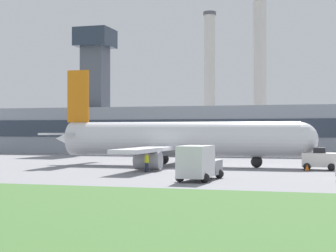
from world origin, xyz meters
name	(u,v)px	position (x,y,z in m)	size (l,w,h in m)	color
ground_plane	(175,169)	(0.00, 0.00, 0.00)	(400.00, 400.00, 0.00)	gray
terminal_building	(229,128)	(-1.26, 36.17, 4.17)	(83.16, 11.43, 21.12)	#8C939E
smokestack_left	(210,80)	(-10.48, 64.24, 14.59)	(2.70, 2.70, 28.96)	beige
smokestack_right	(260,50)	(-0.15, 66.26, 20.79)	(3.16, 3.16, 41.32)	beige
airplane	(176,140)	(-1.25, 4.61, 2.75)	(28.40, 27.02, 10.40)	silver
pushback_tug	(319,160)	(13.34, 2.96, 0.95)	(3.17, 2.67, 2.11)	white
fuel_truck	(199,164)	(5.04, -11.52, 1.27)	(2.81, 5.89, 2.61)	gray
ground_crew_person	(147,162)	(-1.44, -4.27, 0.88)	(0.39, 0.39, 1.72)	#23283D
traffic_cone_near_nose	(307,168)	(12.27, 1.44, 0.27)	(0.59, 0.59, 0.60)	black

